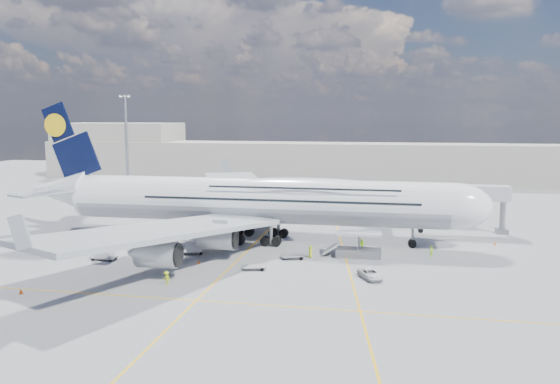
% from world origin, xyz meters
% --- Properties ---
extents(ground, '(300.00, 300.00, 0.00)m').
position_xyz_m(ground, '(0.00, 0.00, 0.00)').
color(ground, gray).
rests_on(ground, ground).
extents(taxi_line_main, '(0.25, 220.00, 0.01)m').
position_xyz_m(taxi_line_main, '(0.00, 0.00, 0.01)').
color(taxi_line_main, '#F3B10C').
rests_on(taxi_line_main, ground).
extents(taxi_line_cross, '(120.00, 0.25, 0.01)m').
position_xyz_m(taxi_line_cross, '(0.00, -20.00, 0.01)').
color(taxi_line_cross, '#F3B10C').
rests_on(taxi_line_cross, ground).
extents(taxi_line_diag, '(14.16, 99.06, 0.01)m').
position_xyz_m(taxi_line_diag, '(14.00, 10.00, 0.01)').
color(taxi_line_diag, '#F3B10C').
rests_on(taxi_line_diag, ground).
extents(airliner, '(77.26, 79.15, 23.71)m').
position_xyz_m(airliner, '(0.26, 10.00, 6.87)').
color(airliner, white).
rests_on(airliner, ground).
extents(jet_bridge, '(18.80, 12.10, 8.50)m').
position_xyz_m(jet_bridge, '(29.81, 20.94, 6.85)').
color(jet_bridge, '#B7B7BC').
rests_on(jet_bridge, ground).
extents(cargo_loader, '(8.53, 3.20, 3.67)m').
position_xyz_m(cargo_loader, '(16.82, 2.89, 1.25)').
color(cargo_loader, silver).
rests_on(cargo_loader, ground).
extents(light_mast, '(3.00, 0.70, 25.50)m').
position_xyz_m(light_mast, '(-40.00, 45.00, 13.21)').
color(light_mast, gray).
rests_on(light_mast, ground).
extents(terminal, '(180.00, 16.00, 12.00)m').
position_xyz_m(terminal, '(0.00, 95.00, 6.00)').
color(terminal, '#B2AD9E').
rests_on(terminal, ground).
extents(hangar, '(40.00, 22.00, 18.00)m').
position_xyz_m(hangar, '(-70.00, 100.00, 9.00)').
color(hangar, '#B2AD9E').
rests_on(hangar, ground).
extents(tree_line, '(160.00, 6.00, 8.00)m').
position_xyz_m(tree_line, '(40.00, 140.00, 4.00)').
color(tree_line, '#193814').
rests_on(tree_line, ground).
extents(dolly_row_a, '(3.50, 1.95, 2.18)m').
position_xyz_m(dolly_row_a, '(-18.82, -5.94, 1.17)').
color(dolly_row_a, gray).
rests_on(dolly_row_a, ground).
extents(dolly_row_b, '(3.60, 2.42, 2.09)m').
position_xyz_m(dolly_row_b, '(-17.03, 1.80, 1.12)').
color(dolly_row_b, gray).
rests_on(dolly_row_b, ground).
extents(dolly_row_c, '(3.40, 2.25, 1.98)m').
position_xyz_m(dolly_row_c, '(-7.31, -0.11, 1.07)').
color(dolly_row_c, gray).
rests_on(dolly_row_c, ground).
extents(dolly_back, '(2.96, 1.94, 1.73)m').
position_xyz_m(dolly_back, '(-27.20, 3.67, 0.93)').
color(dolly_back, gray).
rests_on(dolly_back, ground).
extents(dolly_nose_far, '(3.37, 2.31, 0.45)m').
position_xyz_m(dolly_nose_far, '(3.48, -6.68, 0.35)').
color(dolly_nose_far, gray).
rests_on(dolly_nose_far, ground).
extents(dolly_nose_near, '(3.60, 2.53, 0.48)m').
position_xyz_m(dolly_nose_near, '(7.70, -0.19, 0.37)').
color(dolly_nose_near, gray).
rests_on(dolly_nose_near, ground).
extents(baggage_tug, '(2.94, 1.86, 1.70)m').
position_xyz_m(baggage_tug, '(-11.61, -1.66, 0.75)').
color(baggage_tug, white).
rests_on(baggage_tug, ground).
extents(catering_truck_inner, '(6.87, 2.93, 4.03)m').
position_xyz_m(catering_truck_inner, '(-6.67, 29.93, 1.90)').
color(catering_truck_inner, gray).
rests_on(catering_truck_inner, ground).
extents(catering_truck_outer, '(6.83, 4.67, 3.76)m').
position_xyz_m(catering_truck_outer, '(-19.91, 39.23, 1.75)').
color(catering_truck_outer, gray).
rests_on(catering_truck_outer, ground).
extents(service_van, '(3.79, 4.87, 1.23)m').
position_xyz_m(service_van, '(18.98, -8.02, 0.61)').
color(service_van, white).
rests_on(service_van, ground).
extents(crew_nose, '(0.72, 0.72, 1.69)m').
position_xyz_m(crew_nose, '(27.46, 4.38, 0.84)').
color(crew_nose, '#96E117').
rests_on(crew_nose, ground).
extents(crew_loader, '(1.11, 1.00, 1.88)m').
position_xyz_m(crew_loader, '(17.33, 6.38, 0.94)').
color(crew_loader, '#AEFF1A').
rests_on(crew_loader, ground).
extents(crew_wing, '(0.94, 1.27, 2.00)m').
position_xyz_m(crew_wing, '(-15.60, -0.85, 1.00)').
color(crew_wing, '#E0FF1A').
rests_on(crew_wing, ground).
extents(crew_van, '(0.70, 0.94, 1.76)m').
position_xyz_m(crew_van, '(10.08, 1.06, 0.88)').
color(crew_van, '#CFDF17').
rests_on(crew_van, ground).
extents(crew_tug, '(1.27, 1.00, 1.72)m').
position_xyz_m(crew_tug, '(-5.44, -15.31, 0.86)').
color(crew_tug, '#D0E518').
rests_on(crew_tug, ground).
extents(cone_nose, '(0.42, 0.42, 0.54)m').
position_xyz_m(cone_nose, '(38.11, 14.03, 0.26)').
color(cone_nose, '#F6580C').
rests_on(cone_nose, ground).
extents(cone_wing_left_inner, '(0.39, 0.39, 0.50)m').
position_xyz_m(cone_wing_left_inner, '(-2.41, 16.38, 0.24)').
color(cone_wing_left_inner, '#F6580C').
rests_on(cone_wing_left_inner, ground).
extents(cone_wing_left_outer, '(0.49, 0.49, 0.62)m').
position_xyz_m(cone_wing_left_outer, '(-7.90, 27.66, 0.30)').
color(cone_wing_left_outer, '#F6580C').
rests_on(cone_wing_left_outer, ground).
extents(cone_wing_right_inner, '(0.41, 0.41, 0.52)m').
position_xyz_m(cone_wing_right_inner, '(-4.84, -5.31, 0.25)').
color(cone_wing_right_inner, '#F6580C').
rests_on(cone_wing_right_inner, ground).
extents(cone_wing_right_outer, '(0.49, 0.49, 0.63)m').
position_xyz_m(cone_wing_right_outer, '(-20.82, -21.59, 0.30)').
color(cone_wing_right_outer, '#F6580C').
rests_on(cone_wing_right_outer, ground).
extents(cone_tail, '(0.42, 0.42, 0.53)m').
position_xyz_m(cone_tail, '(-31.92, 10.76, 0.26)').
color(cone_tail, '#F6580C').
rests_on(cone_tail, ground).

